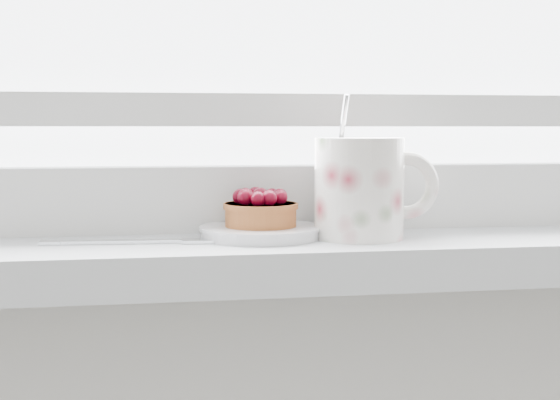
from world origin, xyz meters
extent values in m
cube|color=silver|center=(0.00, 1.90, 0.92)|extent=(1.60, 0.20, 0.04)
cube|color=silver|center=(0.00, 1.97, 0.97)|extent=(1.30, 0.05, 0.07)
cube|color=silver|center=(0.00, 1.97, 1.07)|extent=(1.30, 0.04, 0.04)
cylinder|color=silver|center=(-0.03, 1.90, 0.95)|extent=(0.12, 0.12, 0.01)
cylinder|color=brown|center=(-0.03, 1.90, 0.96)|extent=(0.07, 0.07, 0.02)
cylinder|color=brown|center=(-0.03, 1.90, 0.97)|extent=(0.08, 0.08, 0.01)
sphere|color=#460612|center=(-0.03, 1.90, 0.98)|extent=(0.02, 0.02, 0.02)
sphere|color=#460612|center=(-0.01, 1.91, 0.98)|extent=(0.02, 0.02, 0.02)
sphere|color=#460612|center=(-0.01, 1.92, 0.98)|extent=(0.02, 0.02, 0.02)
sphere|color=#460612|center=(-0.03, 1.92, 0.98)|extent=(0.02, 0.02, 0.02)
sphere|color=#460612|center=(-0.04, 1.91, 0.98)|extent=(0.02, 0.02, 0.02)
sphere|color=#460612|center=(-0.05, 1.90, 0.98)|extent=(0.02, 0.02, 0.02)
sphere|color=#460612|center=(-0.04, 1.89, 0.98)|extent=(0.02, 0.02, 0.02)
sphere|color=#460612|center=(-0.03, 1.88, 0.98)|extent=(0.01, 0.01, 0.01)
sphere|color=#460612|center=(-0.02, 1.88, 0.98)|extent=(0.02, 0.02, 0.02)
sphere|color=#460612|center=(-0.01, 1.89, 0.98)|extent=(0.01, 0.01, 0.01)
cylinder|color=white|center=(0.07, 1.88, 0.99)|extent=(0.09, 0.09, 0.10)
cylinder|color=black|center=(0.07, 1.88, 1.04)|extent=(0.08, 0.08, 0.01)
torus|color=white|center=(0.12, 1.88, 0.99)|extent=(0.07, 0.02, 0.07)
cylinder|color=silver|center=(0.06, 1.90, 1.05)|extent=(0.01, 0.03, 0.06)
cube|color=silver|center=(-0.18, 1.89, 0.94)|extent=(0.11, 0.02, 0.00)
cube|color=silver|center=(-0.23, 1.89, 0.94)|extent=(0.02, 0.02, 0.00)
cube|color=silver|center=(-0.12, 1.88, 0.94)|extent=(0.02, 0.01, 0.00)
cube|color=silver|center=(-0.09, 1.88, 0.94)|extent=(0.03, 0.03, 0.00)
cube|color=silver|center=(-0.06, 1.87, 0.94)|extent=(0.03, 0.01, 0.00)
cube|color=silver|center=(-0.06, 1.88, 0.94)|extent=(0.03, 0.01, 0.00)
cube|color=silver|center=(-0.06, 1.88, 0.94)|extent=(0.03, 0.01, 0.00)
cube|color=silver|center=(-0.06, 1.89, 0.94)|extent=(0.03, 0.01, 0.00)
camera|label=1|loc=(-0.14, 1.13, 1.05)|focal=50.00mm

